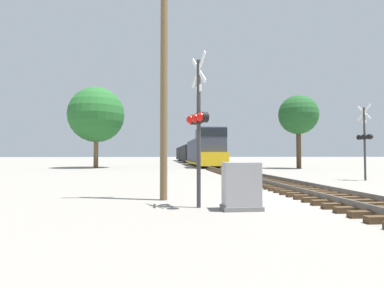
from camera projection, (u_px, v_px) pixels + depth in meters
ground_plane at (325, 198)px, 10.68m from camera, size 400.00×400.00×0.00m
rail_track_bed at (325, 194)px, 10.68m from camera, size 2.60×160.00×0.31m
freight_train at (192, 153)px, 56.58m from camera, size 3.14×52.75×4.66m
crossing_signal_near at (198, 121)px, 8.77m from camera, size 0.58×1.00×4.50m
crossing_signal_far at (365, 138)px, 17.94m from camera, size 0.51×1.01×4.54m
relay_cabinet at (241, 186)px, 8.36m from camera, size 1.10×0.69×1.32m
utility_pole at (164, 63)px, 10.32m from camera, size 1.80×0.25×9.09m
tree_far_right at (298, 115)px, 33.64m from camera, size 4.40×4.40×8.26m
tree_mid_background at (96, 115)px, 35.53m from camera, size 6.55×6.55×9.58m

